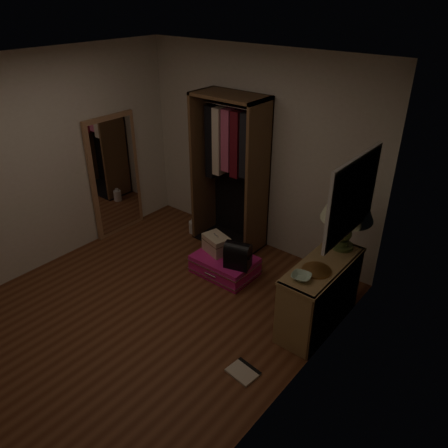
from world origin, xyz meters
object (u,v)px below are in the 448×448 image
at_px(open_wardrobe, 232,160).
at_px(white_jug, 193,227).
at_px(floor_mirror, 115,176).
at_px(table_lamp, 348,206).
at_px(black_bag, 238,254).
at_px(console_bookshelf, 321,291).
at_px(pink_suitcase, 225,265).
at_px(train_case, 216,244).

height_order(open_wardrobe, white_jug, open_wardrobe).
relative_size(floor_mirror, table_lamp, 2.54).
bearing_deg(black_bag, white_jug, 139.00).
distance_m(open_wardrobe, black_bag, 1.28).
relative_size(console_bookshelf, black_bag, 3.26).
distance_m(pink_suitcase, white_jug, 1.13).
bearing_deg(console_bookshelf, open_wardrobe, 157.60).
xyz_separation_m(floor_mirror, white_jug, (0.89, 0.60, -0.76)).
bearing_deg(train_case, pink_suitcase, 5.08).
xyz_separation_m(train_case, table_lamp, (1.51, 0.28, 0.89)).
xyz_separation_m(train_case, white_jug, (-0.84, 0.47, -0.26)).
bearing_deg(white_jug, train_case, -29.39).
relative_size(pink_suitcase, train_case, 1.99).
relative_size(floor_mirror, white_jug, 7.77).
xyz_separation_m(open_wardrobe, white_jug, (-0.58, -0.17, -1.12)).
xyz_separation_m(open_wardrobe, pink_suitcase, (0.43, -0.68, -1.09)).
distance_m(black_bag, table_lamp, 1.43).
distance_m(open_wardrobe, white_jug, 1.27).
bearing_deg(console_bookshelf, black_bag, -179.64).
distance_m(open_wardrobe, table_lamp, 1.81).
xyz_separation_m(black_bag, white_jug, (-1.25, 0.56, -0.31)).
distance_m(console_bookshelf, black_bag, 1.10).
distance_m(pink_suitcase, black_bag, 0.38).
bearing_deg(black_bag, table_lamp, 1.77).
relative_size(train_case, black_bag, 1.13).
distance_m(floor_mirror, train_case, 1.81).
relative_size(pink_suitcase, table_lamp, 1.15).
height_order(console_bookshelf, white_jug, console_bookshelf).
height_order(console_bookshelf, floor_mirror, floor_mirror).
xyz_separation_m(pink_suitcase, train_case, (-0.16, 0.03, 0.23)).
height_order(pink_suitcase, black_bag, black_bag).
height_order(table_lamp, white_jug, table_lamp).
bearing_deg(black_bag, floor_mirror, 164.24).
xyz_separation_m(floor_mirror, black_bag, (2.14, 0.04, -0.45)).
height_order(console_bookshelf, open_wardrobe, open_wardrobe).
xyz_separation_m(train_case, black_bag, (0.41, -0.09, 0.05)).
height_order(console_bookshelf, black_bag, console_bookshelf).
bearing_deg(white_jug, floor_mirror, -146.10).
bearing_deg(open_wardrobe, console_bookshelf, -22.40).
relative_size(console_bookshelf, pink_suitcase, 1.45).
bearing_deg(train_case, open_wardrobe, 128.08).
height_order(console_bookshelf, train_case, console_bookshelf).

